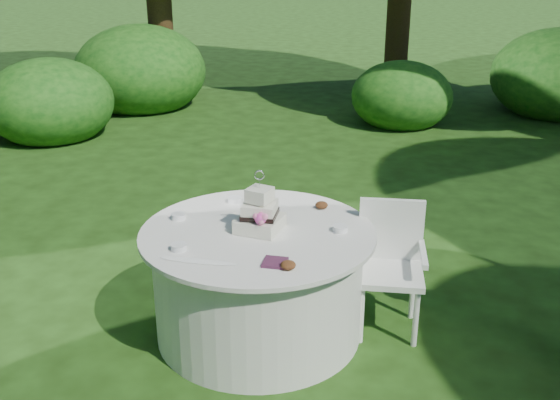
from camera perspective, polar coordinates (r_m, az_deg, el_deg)
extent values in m
plane|color=#1A330E|center=(4.68, -1.84, -11.34)|extent=(80.00, 80.00, 0.00)
cube|color=#4C203C|center=(3.87, -0.44, -5.45)|extent=(0.14, 0.14, 0.02)
ellipsoid|color=white|center=(3.93, -7.15, -5.29)|extent=(0.48, 0.07, 0.01)
cylinder|color=silver|center=(4.49, -1.89, -7.36)|extent=(1.40, 1.40, 0.74)
cylinder|color=silver|center=(4.32, -1.95, -2.88)|extent=(1.56, 1.56, 0.03)
cube|color=silver|center=(4.30, -1.76, -2.03)|extent=(0.32, 0.32, 0.09)
cube|color=white|center=(4.26, -1.77, -0.80)|extent=(0.22, 0.22, 0.09)
cube|color=white|center=(4.22, -1.79, 0.46)|extent=(0.18, 0.18, 0.09)
cube|color=black|center=(4.27, -1.77, -1.23)|extent=(0.23, 0.23, 0.03)
sphere|color=#EA45B0|center=(4.15, -1.72, -1.65)|extent=(0.07, 0.07, 0.07)
cylinder|color=white|center=(4.20, -1.80, 1.41)|extent=(0.01, 0.01, 0.05)
torus|color=silver|center=(4.18, -1.81, 2.19)|extent=(0.07, 0.02, 0.07)
cube|color=silver|center=(4.54, 9.53, -6.34)|extent=(0.48, 0.48, 0.04)
cube|color=white|center=(4.61, 9.64, -2.54)|extent=(0.45, 0.08, 0.45)
cylinder|color=white|center=(4.49, 7.08, -9.90)|extent=(0.04, 0.04, 0.42)
cylinder|color=silver|center=(4.51, 11.74, -10.08)|extent=(0.04, 0.04, 0.42)
cylinder|color=white|center=(4.80, 7.14, -7.68)|extent=(0.04, 0.04, 0.42)
cylinder|color=white|center=(4.82, 11.46, -7.85)|extent=(0.04, 0.04, 0.42)
cube|color=white|center=(4.46, 6.93, -4.40)|extent=(0.07, 0.40, 0.04)
cube|color=white|center=(4.48, 12.37, -4.63)|extent=(0.07, 0.40, 0.04)
cylinder|color=white|center=(4.53, -8.84, -1.42)|extent=(0.10, 0.10, 0.04)
cylinder|color=white|center=(4.08, -8.80, -4.07)|extent=(0.10, 0.10, 0.04)
cylinder|color=white|center=(4.78, -3.95, 0.02)|extent=(0.10, 0.10, 0.04)
cylinder|color=white|center=(4.31, 5.27, -2.49)|extent=(0.10, 0.10, 0.04)
ellipsoid|color=#562D16|center=(4.67, 3.64, -0.44)|extent=(0.09, 0.09, 0.05)
ellipsoid|color=#562D16|center=(3.81, 0.71, -5.68)|extent=(0.09, 0.09, 0.05)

